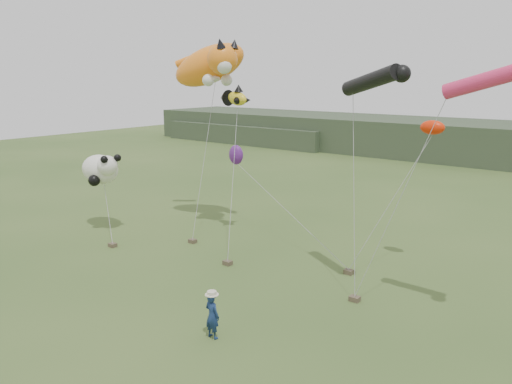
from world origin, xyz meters
TOP-DOWN VIEW (x-y plane):
  - ground at (0.00, 0.00)m, footprint 120.00×120.00m
  - headland at (-3.11, 44.69)m, footprint 90.00×13.00m
  - festival_attendant at (2.32, -1.03)m, footprint 0.61×0.42m
  - sandbag_anchors at (-1.48, 4.89)m, footprint 13.57×4.69m
  - cat_kite at (-6.95, 9.14)m, footprint 5.98×3.62m
  - fish_kite at (-4.75, 8.37)m, footprint 2.35×1.54m
  - tube_kites at (6.53, 5.70)m, footprint 7.57×2.24m
  - panda_kite at (-11.49, 4.43)m, footprint 3.02×1.95m
  - misc_kites at (-2.43, 10.73)m, footprint 13.44×1.58m

SIDE VIEW (x-z plane):
  - ground at x=0.00m, z-range 0.00..0.00m
  - sandbag_anchors at x=-1.48m, z-range 0.00..0.21m
  - festival_attendant at x=2.32m, z-range 0.00..1.63m
  - headland at x=-3.11m, z-range -0.08..3.92m
  - panda_kite at x=-11.49m, z-range 2.64..4.52m
  - misc_kites at x=-2.43m, z-range 3.23..6.69m
  - fish_kite at x=-4.75m, z-range 7.11..8.29m
  - tube_kites at x=6.53m, z-range 8.03..9.39m
  - cat_kite at x=-6.95m, z-range 7.75..11.23m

